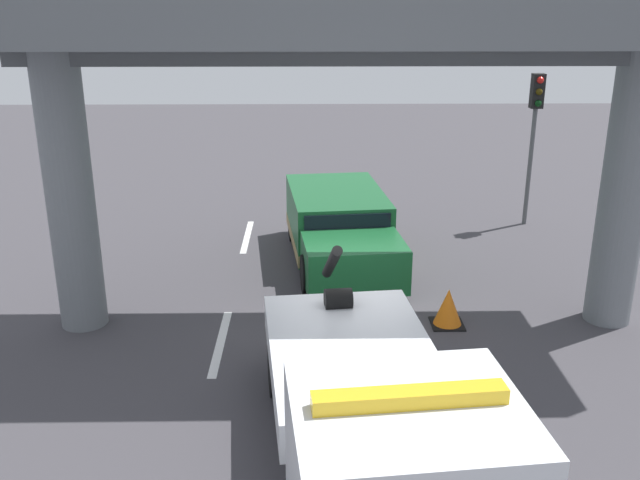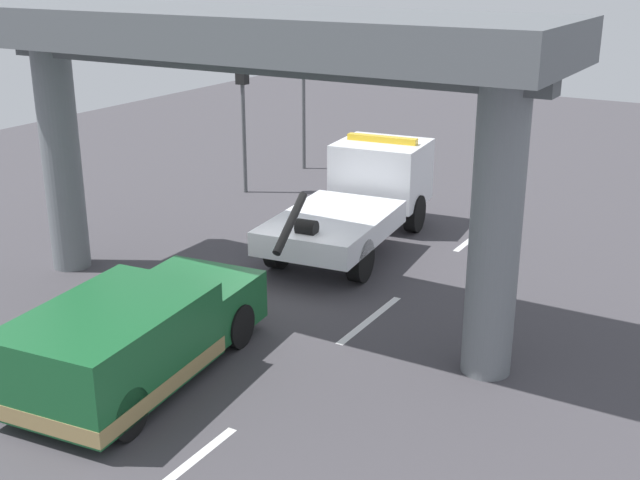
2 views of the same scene
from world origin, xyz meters
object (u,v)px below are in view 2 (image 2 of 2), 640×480
Objects in this scene: traffic_light_mid at (304,78)px; traffic_cone_orange at (182,274)px; tow_truck_white at (362,195)px; traffic_light_far at (243,93)px; towed_van_green at (133,339)px.

traffic_light_mid reaches higher than traffic_cone_orange.
traffic_light_far is at bearing 67.23° from tow_truck_white.
traffic_cone_orange is (-10.69, -3.37, -2.76)m from traffic_light_mid.
towed_van_green is (-8.59, -0.09, -0.42)m from tow_truck_white.
traffic_light_mid is at bearing 42.54° from tow_truck_white.
towed_van_green is 12.25m from traffic_light_far.
traffic_cone_orange is at bearing -162.51° from traffic_light_mid.
traffic_light_mid reaches higher than towed_van_green.
towed_van_green is 1.27× the size of traffic_light_far.
traffic_light_far is at bearing 25.10° from traffic_cone_orange.
tow_truck_white is 5.40m from traffic_cone_orange.
traffic_light_mid is 5.73× the size of traffic_cone_orange.
traffic_cone_orange is at bearing -154.90° from traffic_light_far.
towed_van_green reaches higher than traffic_cone_orange.
tow_truck_white is 1.36× the size of towed_van_green.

